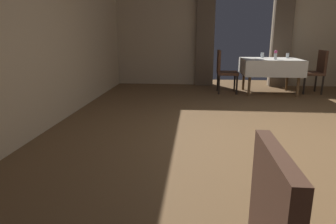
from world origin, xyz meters
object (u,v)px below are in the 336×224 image
Objects in this scene: chair_mid_right at (316,70)px; flower_vase_mid at (276,54)px; chair_mid_left at (224,69)px; plate_mid_b at (258,59)px; dining_table_mid at (271,64)px; glass_mid_d at (288,56)px; glass_mid_c at (262,55)px.

chair_mid_right is 4.76× the size of flower_vase_mid.
chair_mid_left is 4.47× the size of plate_mid_b.
flower_vase_mid reaches higher than chair_mid_right.
chair_mid_left is 4.76× the size of flower_vase_mid.
dining_table_mid is 0.50m from glass_mid_d.
chair_mid_left is 1.10m from flower_vase_mid.
chair_mid_right is 1.99m from chair_mid_left.
flower_vase_mid is at bearing -70.95° from glass_mid_c.
chair_mid_left is 0.96m from glass_mid_c.
flower_vase_mid reaches higher than chair_mid_left.
plate_mid_b reaches higher than dining_table_mid.
glass_mid_c reaches higher than plate_mid_b.
dining_table_mid is 10.32× the size of glass_mid_c.
plate_mid_b is at bearing -166.41° from chair_mid_right.
chair_mid_right is at bearing 17.74° from flower_vase_mid.
glass_mid_c reaches higher than glass_mid_d.
plate_mid_b is 0.52m from glass_mid_c.
chair_mid_right reaches higher than glass_mid_d.
plate_mid_b is 1.76× the size of glass_mid_c.
chair_mid_left is 7.88× the size of glass_mid_c.
dining_table_mid is 1.00m from chair_mid_left.
glass_mid_d is (0.41, 0.24, 0.16)m from dining_table_mid.
chair_mid_right is 8.55× the size of glass_mid_d.
chair_mid_left reaches higher than dining_table_mid.
glass_mid_d is (0.72, 0.44, 0.05)m from plate_mid_b.
glass_mid_c is 0.54m from glass_mid_d.
chair_mid_left is at bearing 165.30° from plate_mid_b.
glass_mid_c is at bearing 171.32° from chair_mid_right.
chair_mid_right is 4.47× the size of plate_mid_b.
flower_vase_mid reaches higher than glass_mid_d.
plate_mid_b is at bearing -14.70° from chair_mid_left.
chair_mid_left is (-1.99, -0.13, 0.00)m from chair_mid_right.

